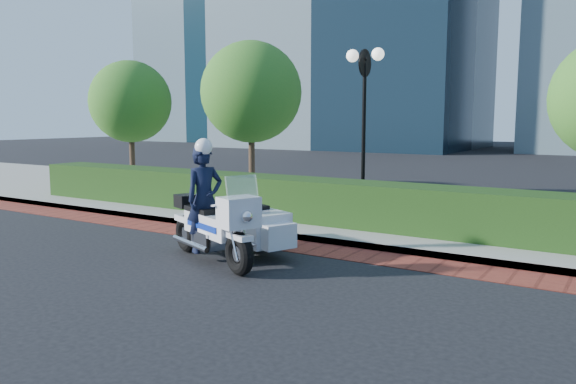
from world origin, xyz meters
The scene contains 8 objects.
ground centered at (0.00, 0.00, 0.00)m, with size 120.00×120.00×0.00m, color black.
brick_strip centered at (0.00, 1.50, 0.01)m, with size 60.00×1.00×0.01m, color maroon.
sidewalk centered at (0.00, 6.00, 0.07)m, with size 60.00×8.00×0.15m, color gray.
hedge_main centered at (0.00, 3.60, 0.65)m, with size 18.00×1.20×1.00m, color black.
lamppost centered at (1.00, 5.20, 2.96)m, with size 1.02×0.70×4.21m.
tree_a centered at (-9.00, 6.50, 3.22)m, with size 3.00×3.00×4.58m.
tree_b centered at (-3.50, 6.50, 3.43)m, with size 3.20×3.20×4.89m.
police_motorcycle centered at (0.65, -0.03, 0.77)m, with size 2.65×2.47×2.25m.
Camera 1 is at (7.08, -8.11, 2.60)m, focal length 35.00 mm.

